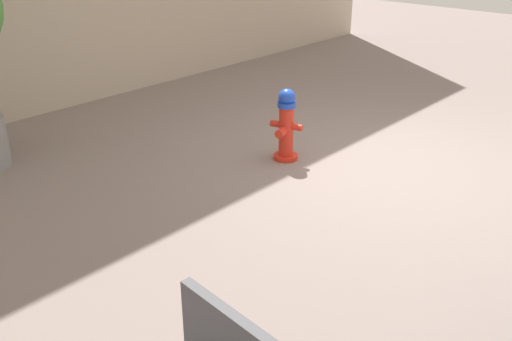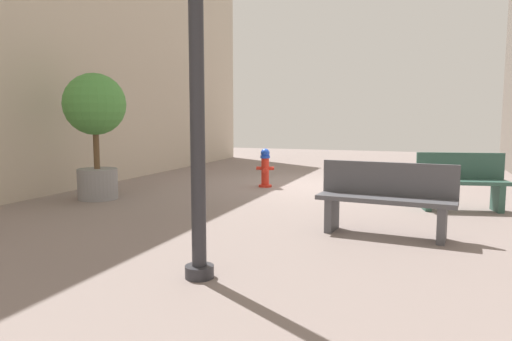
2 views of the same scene
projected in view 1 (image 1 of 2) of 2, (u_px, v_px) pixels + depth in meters
The scene contains 2 objects.
ground_plane at pixel (382, 165), 6.62m from camera, with size 23.40×23.40×0.00m, color gray.
fire_hydrant at pixel (286, 125), 6.61m from camera, with size 0.40×0.37×0.86m.
Camera 1 is at (-2.97, 5.48, 2.68)m, focal length 40.18 mm.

